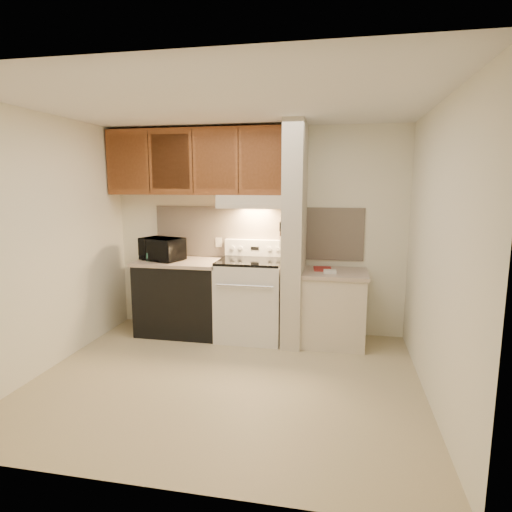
# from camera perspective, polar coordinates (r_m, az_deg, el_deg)

# --- Properties ---
(floor) EXTENTS (3.60, 3.60, 0.00)m
(floor) POSITION_cam_1_polar(r_m,az_deg,el_deg) (4.22, -4.02, -16.11)
(floor) COLOR #C1B189
(floor) RESTS_ON ground
(ceiling) EXTENTS (3.60, 3.60, 0.00)m
(ceiling) POSITION_cam_1_polar(r_m,az_deg,el_deg) (3.86, -4.49, 19.58)
(ceiling) COLOR white
(ceiling) RESTS_ON wall_back
(wall_back) EXTENTS (3.60, 2.50, 0.02)m
(wall_back) POSITION_cam_1_polar(r_m,az_deg,el_deg) (5.30, 0.06, 3.34)
(wall_back) COLOR white
(wall_back) RESTS_ON floor
(wall_left) EXTENTS (0.02, 3.00, 2.50)m
(wall_left) POSITION_cam_1_polar(r_m,az_deg,el_deg) (4.66, -26.14, 1.47)
(wall_left) COLOR white
(wall_left) RESTS_ON floor
(wall_right) EXTENTS (0.02, 3.00, 2.50)m
(wall_right) POSITION_cam_1_polar(r_m,az_deg,el_deg) (3.79, 22.99, 0.05)
(wall_right) COLOR white
(wall_right) RESTS_ON floor
(backsplash) EXTENTS (2.60, 0.02, 0.63)m
(backsplash) POSITION_cam_1_polar(r_m,az_deg,el_deg) (5.29, 0.03, 3.16)
(backsplash) COLOR beige
(backsplash) RESTS_ON wall_back
(range_body) EXTENTS (0.76, 0.65, 0.92)m
(range_body) POSITION_cam_1_polar(r_m,az_deg,el_deg) (5.11, -0.69, -5.92)
(range_body) COLOR silver
(range_body) RESTS_ON floor
(oven_window) EXTENTS (0.50, 0.01, 0.30)m
(oven_window) POSITION_cam_1_polar(r_m,az_deg,el_deg) (4.80, -1.47, -6.46)
(oven_window) COLOR black
(oven_window) RESTS_ON range_body
(oven_handle) EXTENTS (0.65, 0.02, 0.02)m
(oven_handle) POSITION_cam_1_polar(r_m,az_deg,el_deg) (4.71, -1.58, -4.01)
(oven_handle) COLOR silver
(oven_handle) RESTS_ON range_body
(cooktop) EXTENTS (0.74, 0.64, 0.03)m
(cooktop) POSITION_cam_1_polar(r_m,az_deg,el_deg) (5.01, -0.70, -0.68)
(cooktop) COLOR black
(cooktop) RESTS_ON range_body
(range_backguard) EXTENTS (0.76, 0.08, 0.20)m
(range_backguard) POSITION_cam_1_polar(r_m,az_deg,el_deg) (5.26, -0.07, 1.10)
(range_backguard) COLOR silver
(range_backguard) RESTS_ON range_body
(range_display) EXTENTS (0.10, 0.01, 0.04)m
(range_display) POSITION_cam_1_polar(r_m,az_deg,el_deg) (5.22, -0.16, 1.03)
(range_display) COLOR black
(range_display) RESTS_ON range_backguard
(range_knob_left_outer) EXTENTS (0.05, 0.02, 0.05)m
(range_knob_left_outer) POSITION_cam_1_polar(r_m,az_deg,el_deg) (5.28, -3.14, 1.12)
(range_knob_left_outer) COLOR silver
(range_knob_left_outer) RESTS_ON range_backguard
(range_knob_left_inner) EXTENTS (0.05, 0.02, 0.05)m
(range_knob_left_inner) POSITION_cam_1_polar(r_m,az_deg,el_deg) (5.26, -2.09, 1.08)
(range_knob_left_inner) COLOR silver
(range_knob_left_inner) RESTS_ON range_backguard
(range_knob_right_inner) EXTENTS (0.05, 0.02, 0.05)m
(range_knob_right_inner) POSITION_cam_1_polar(r_m,az_deg,el_deg) (5.19, 1.79, 0.97)
(range_knob_right_inner) COLOR silver
(range_knob_right_inner) RESTS_ON range_backguard
(range_knob_right_outer) EXTENTS (0.05, 0.02, 0.05)m
(range_knob_right_outer) POSITION_cam_1_polar(r_m,az_deg,el_deg) (5.17, 2.88, 0.94)
(range_knob_right_outer) COLOR silver
(range_knob_right_outer) RESTS_ON range_backguard
(dishwasher_front) EXTENTS (1.00, 0.63, 0.87)m
(dishwasher_front) POSITION_cam_1_polar(r_m,az_deg,el_deg) (5.37, -9.94, -5.57)
(dishwasher_front) COLOR black
(dishwasher_front) RESTS_ON floor
(left_countertop) EXTENTS (1.04, 0.67, 0.04)m
(left_countertop) POSITION_cam_1_polar(r_m,az_deg,el_deg) (5.27, -10.08, -0.80)
(left_countertop) COLOR #B8A190
(left_countertop) RESTS_ON dishwasher_front
(spoon_rest) EXTENTS (0.22, 0.13, 0.01)m
(spoon_rest) POSITION_cam_1_polar(r_m,az_deg,el_deg) (5.49, -10.41, -0.10)
(spoon_rest) COLOR black
(spoon_rest) RESTS_ON left_countertop
(teal_jar) EXTENTS (0.11, 0.11, 0.10)m
(teal_jar) POSITION_cam_1_polar(r_m,az_deg,el_deg) (5.31, -14.02, -0.09)
(teal_jar) COLOR #2B6A5A
(teal_jar) RESTS_ON left_countertop
(outlet) EXTENTS (0.08, 0.01, 0.12)m
(outlet) POSITION_cam_1_polar(r_m,az_deg,el_deg) (5.40, -5.00, 1.82)
(outlet) COLOR beige
(outlet) RESTS_ON backsplash
(microwave) EXTENTS (0.57, 0.48, 0.27)m
(microwave) POSITION_cam_1_polar(r_m,az_deg,el_deg) (5.31, -12.42, 0.91)
(microwave) COLOR black
(microwave) RESTS_ON left_countertop
(partition_pillar) EXTENTS (0.22, 0.70, 2.50)m
(partition_pillar) POSITION_cam_1_polar(r_m,az_deg,el_deg) (4.88, 5.16, 2.75)
(partition_pillar) COLOR beige
(partition_pillar) RESTS_ON floor
(pillar_trim) EXTENTS (0.01, 0.70, 0.04)m
(pillar_trim) POSITION_cam_1_polar(r_m,az_deg,el_deg) (4.88, 3.81, 3.37)
(pillar_trim) COLOR brown
(pillar_trim) RESTS_ON partition_pillar
(knife_strip) EXTENTS (0.02, 0.42, 0.04)m
(knife_strip) POSITION_cam_1_polar(r_m,az_deg,el_deg) (4.83, 3.67, 3.54)
(knife_strip) COLOR black
(knife_strip) RESTS_ON partition_pillar
(knife_blade_a) EXTENTS (0.01, 0.03, 0.16)m
(knife_blade_a) POSITION_cam_1_polar(r_m,az_deg,el_deg) (4.68, 3.24, 2.11)
(knife_blade_a) COLOR silver
(knife_blade_a) RESTS_ON knife_strip
(knife_handle_a) EXTENTS (0.02, 0.02, 0.10)m
(knife_handle_a) POSITION_cam_1_polar(r_m,az_deg,el_deg) (4.66, 3.26, 3.95)
(knife_handle_a) COLOR black
(knife_handle_a) RESTS_ON knife_strip
(knife_blade_b) EXTENTS (0.01, 0.04, 0.18)m
(knife_blade_b) POSITION_cam_1_polar(r_m,az_deg,el_deg) (4.78, 3.41, 2.15)
(knife_blade_b) COLOR silver
(knife_blade_b) RESTS_ON knife_strip
(knife_handle_b) EXTENTS (0.02, 0.02, 0.10)m
(knife_handle_b) POSITION_cam_1_polar(r_m,az_deg,el_deg) (4.76, 3.43, 4.06)
(knife_handle_b) COLOR black
(knife_handle_b) RESTS_ON knife_strip
(knife_blade_c) EXTENTS (0.01, 0.04, 0.20)m
(knife_blade_c) POSITION_cam_1_polar(r_m,az_deg,el_deg) (4.85, 3.52, 2.14)
(knife_blade_c) COLOR silver
(knife_blade_c) RESTS_ON knife_strip
(knife_handle_c) EXTENTS (0.02, 0.02, 0.10)m
(knife_handle_c) POSITION_cam_1_polar(r_m,az_deg,el_deg) (4.82, 3.52, 4.12)
(knife_handle_c) COLOR black
(knife_handle_c) RESTS_ON knife_strip
(knife_blade_d) EXTENTS (0.01, 0.04, 0.16)m
(knife_blade_d) POSITION_cam_1_polar(r_m,az_deg,el_deg) (4.93, 3.64, 2.49)
(knife_blade_d) COLOR silver
(knife_blade_d) RESTS_ON knife_strip
(knife_handle_d) EXTENTS (0.02, 0.02, 0.10)m
(knife_handle_d) POSITION_cam_1_polar(r_m,az_deg,el_deg) (4.90, 3.64, 4.21)
(knife_handle_d) COLOR black
(knife_handle_d) RESTS_ON knife_strip
(knife_blade_e) EXTENTS (0.01, 0.04, 0.18)m
(knife_blade_e) POSITION_cam_1_polar(r_m,az_deg,el_deg) (5.01, 3.77, 2.49)
(knife_blade_e) COLOR silver
(knife_blade_e) RESTS_ON knife_strip
(knife_handle_e) EXTENTS (0.02, 0.02, 0.10)m
(knife_handle_e) POSITION_cam_1_polar(r_m,az_deg,el_deg) (4.99, 3.79, 4.32)
(knife_handle_e) COLOR black
(knife_handle_e) RESTS_ON knife_strip
(oven_mitt) EXTENTS (0.03, 0.10, 0.23)m
(oven_mitt) POSITION_cam_1_polar(r_m,az_deg,el_deg) (5.07, 3.87, 2.34)
(oven_mitt) COLOR gray
(oven_mitt) RESTS_ON partition_pillar
(right_cab_base) EXTENTS (0.70, 0.60, 0.81)m
(right_cab_base) POSITION_cam_1_polar(r_m,az_deg,el_deg) (5.02, 10.28, -7.02)
(right_cab_base) COLOR beige
(right_cab_base) RESTS_ON floor
(right_countertop) EXTENTS (0.74, 0.64, 0.04)m
(right_countertop) POSITION_cam_1_polar(r_m,az_deg,el_deg) (4.92, 10.43, -2.27)
(right_countertop) COLOR #B8A190
(right_countertop) RESTS_ON right_cab_base
(red_folder) EXTENTS (0.23, 0.30, 0.01)m
(red_folder) POSITION_cam_1_polar(r_m,az_deg,el_deg) (5.01, 8.87, -1.71)
(red_folder) COLOR maroon
(red_folder) RESTS_ON right_countertop
(white_box) EXTENTS (0.14, 0.10, 0.04)m
(white_box) POSITION_cam_1_polar(r_m,az_deg,el_deg) (4.81, 9.83, -2.05)
(white_box) COLOR white
(white_box) RESTS_ON right_countertop
(range_hood) EXTENTS (0.78, 0.44, 0.15)m
(range_hood) POSITION_cam_1_polar(r_m,az_deg,el_deg) (5.05, -0.42, 7.30)
(range_hood) COLOR beige
(range_hood) RESTS_ON upper_cabinets
(hood_lip) EXTENTS (0.78, 0.04, 0.06)m
(hood_lip) POSITION_cam_1_polar(r_m,az_deg,el_deg) (4.85, -0.92, 6.66)
(hood_lip) COLOR beige
(hood_lip) RESTS_ON range_hood
(upper_cabinets) EXTENTS (2.18, 0.33, 0.77)m
(upper_cabinets) POSITION_cam_1_polar(r_m,az_deg,el_deg) (5.28, -7.86, 12.30)
(upper_cabinets) COLOR brown
(upper_cabinets) RESTS_ON wall_back
(cab_door_a) EXTENTS (0.46, 0.01, 0.63)m
(cab_door_a) POSITION_cam_1_polar(r_m,az_deg,el_deg) (5.45, -16.76, 11.91)
(cab_door_a) COLOR brown
(cab_door_a) RESTS_ON upper_cabinets
(cab_gap_a) EXTENTS (0.01, 0.01, 0.73)m
(cab_gap_a) POSITION_cam_1_polar(r_m,az_deg,el_deg) (5.33, -14.11, 12.08)
(cab_gap_a) COLOR black
(cab_gap_a) RESTS_ON upper_cabinets
(cab_door_b) EXTENTS (0.46, 0.01, 0.63)m
(cab_door_b) POSITION_cam_1_polar(r_m,az_deg,el_deg) (5.22, -11.34, 12.24)
(cab_door_b) COLOR brown
(cab_door_b) RESTS_ON upper_cabinets
(cab_gap_b) EXTENTS (0.01, 0.01, 0.73)m
(cab_gap_b) POSITION_cam_1_polar(r_m,az_deg,el_deg) (5.13, -8.46, 12.37)
(cab_gap_b) COLOR black
(cab_gap_b) RESTS_ON upper_cabinets
(cab_door_c) EXTENTS (0.46, 0.01, 0.63)m
(cab_door_c) POSITION_cam_1_polar(r_m,az_deg,el_deg) (5.04, -5.46, 12.48)
(cab_door_c) COLOR brown
(cab_door_c) RESTS_ON upper_cabinets
(cab_gap_c) EXTENTS (0.01, 0.01, 0.73)m
(cab_gap_c) POSITION_cam_1_polar(r_m,az_deg,el_deg) (4.97, -2.38, 12.55)
(cab_gap_c) COLOR black
(cab_gap_c) RESTS_ON upper_cabinets
(cab_door_d) EXTENTS (0.46, 0.01, 0.63)m
(cab_door_d) POSITION_cam_1_polar(r_m,az_deg,el_deg) (4.92, 0.79, 12.59)
(cab_door_d) COLOR brown
(cab_door_d) RESTS_ON upper_cabinets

